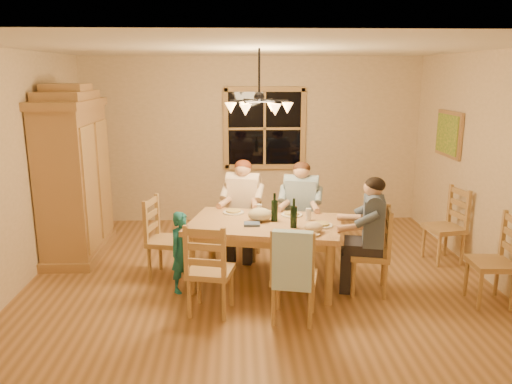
{
  "coord_description": "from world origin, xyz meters",
  "views": [
    {
      "loc": [
        -0.25,
        -5.67,
        2.44
      ],
      "look_at": [
        -0.03,
        0.1,
        1.05
      ],
      "focal_mm": 35.0,
      "sensor_mm": 36.0,
      "label": 1
    }
  ],
  "objects_px": {
    "armoire": "(75,179)",
    "wine_bottle_a": "(274,207)",
    "chair_far_right": "(300,239)",
    "adult_woman": "(243,197)",
    "dining_table": "(265,231)",
    "adult_slate_man": "(372,221)",
    "chair_end_right": "(369,266)",
    "chair_spare_front": "(489,277)",
    "chandelier": "(259,106)",
    "chair_far_left": "(243,236)",
    "wine_bottle_b": "(294,213)",
    "chair_near_left": "(211,285)",
    "adult_plaid_man": "(301,199)",
    "chair_end_left": "(168,253)",
    "chair_near_right": "(294,291)",
    "chair_spare_back": "(443,239)",
    "child": "(183,252)"
  },
  "relations": [
    {
      "from": "wine_bottle_a",
      "to": "chair_spare_front",
      "type": "distance_m",
      "value": 2.45
    },
    {
      "from": "chandelier",
      "to": "chair_far_left",
      "type": "relative_size",
      "value": 0.78
    },
    {
      "from": "chair_end_right",
      "to": "adult_plaid_man",
      "type": "bearing_deg",
      "value": 46.64
    },
    {
      "from": "chair_far_right",
      "to": "chair_end_left",
      "type": "distance_m",
      "value": 1.73
    },
    {
      "from": "chandelier",
      "to": "wine_bottle_a",
      "type": "height_order",
      "value": "chandelier"
    },
    {
      "from": "armoire",
      "to": "wine_bottle_a",
      "type": "relative_size",
      "value": 6.97
    },
    {
      "from": "chandelier",
      "to": "armoire",
      "type": "height_order",
      "value": "chandelier"
    },
    {
      "from": "chair_end_left",
      "to": "wine_bottle_b",
      "type": "height_order",
      "value": "wine_bottle_b"
    },
    {
      "from": "chair_far_right",
      "to": "adult_woman",
      "type": "xyz_separation_m",
      "value": [
        -0.75,
        0.17,
        0.54
      ]
    },
    {
      "from": "chair_spare_back",
      "to": "chair_near_right",
      "type": "bearing_deg",
      "value": 113.87
    },
    {
      "from": "adult_slate_man",
      "to": "chair_near_left",
      "type": "bearing_deg",
      "value": 116.57
    },
    {
      "from": "adult_woman",
      "to": "chair_spare_back",
      "type": "distance_m",
      "value": 2.7
    },
    {
      "from": "wine_bottle_b",
      "to": "chair_far_right",
      "type": "bearing_deg",
      "value": 77.9
    },
    {
      "from": "wine_bottle_b",
      "to": "chair_near_left",
      "type": "bearing_deg",
      "value": -151.77
    },
    {
      "from": "chair_far_right",
      "to": "adult_plaid_man",
      "type": "distance_m",
      "value": 0.54
    },
    {
      "from": "chair_near_left",
      "to": "adult_plaid_man",
      "type": "relative_size",
      "value": 1.13
    },
    {
      "from": "chair_end_left",
      "to": "adult_woman",
      "type": "bearing_deg",
      "value": 136.74
    },
    {
      "from": "dining_table",
      "to": "adult_plaid_man",
      "type": "relative_size",
      "value": 2.19
    },
    {
      "from": "dining_table",
      "to": "adult_woman",
      "type": "height_order",
      "value": "adult_woman"
    },
    {
      "from": "adult_plaid_man",
      "to": "adult_slate_man",
      "type": "bearing_deg",
      "value": 136.64
    },
    {
      "from": "armoire",
      "to": "wine_bottle_a",
      "type": "distance_m",
      "value": 2.8
    },
    {
      "from": "chandelier",
      "to": "adult_plaid_man",
      "type": "xyz_separation_m",
      "value": [
        0.57,
        0.55,
        -1.24
      ]
    },
    {
      "from": "armoire",
      "to": "chair_far_left",
      "type": "distance_m",
      "value": 2.37
    },
    {
      "from": "child",
      "to": "adult_slate_man",
      "type": "bearing_deg",
      "value": -50.14
    },
    {
      "from": "chair_near_left",
      "to": "chair_end_left",
      "type": "bearing_deg",
      "value": 133.26
    },
    {
      "from": "armoire",
      "to": "child",
      "type": "xyz_separation_m",
      "value": [
        1.55,
        -1.25,
        -0.59
      ]
    },
    {
      "from": "adult_woman",
      "to": "adult_plaid_man",
      "type": "bearing_deg",
      "value": 180.0
    },
    {
      "from": "chandelier",
      "to": "chair_near_right",
      "type": "xyz_separation_m",
      "value": [
        0.3,
        -1.06,
        -1.77
      ]
    },
    {
      "from": "chair_far_right",
      "to": "wine_bottle_b",
      "type": "height_order",
      "value": "wine_bottle_b"
    },
    {
      "from": "chair_end_left",
      "to": "adult_woman",
      "type": "relative_size",
      "value": 1.13
    },
    {
      "from": "armoire",
      "to": "adult_plaid_man",
      "type": "relative_size",
      "value": 2.63
    },
    {
      "from": "chair_far_left",
      "to": "chair_end_right",
      "type": "distance_m",
      "value": 1.82
    },
    {
      "from": "dining_table",
      "to": "chair_far_right",
      "type": "bearing_deg",
      "value": 54.93
    },
    {
      "from": "dining_table",
      "to": "adult_slate_man",
      "type": "height_order",
      "value": "adult_slate_man"
    },
    {
      "from": "chair_near_left",
      "to": "chair_end_left",
      "type": "distance_m",
      "value": 1.12
    },
    {
      "from": "adult_slate_man",
      "to": "wine_bottle_b",
      "type": "relative_size",
      "value": 2.65
    },
    {
      "from": "chair_near_right",
      "to": "adult_woman",
      "type": "xyz_separation_m",
      "value": [
        -0.48,
        1.78,
        0.54
      ]
    },
    {
      "from": "dining_table",
      "to": "chair_near_right",
      "type": "distance_m",
      "value": 0.99
    },
    {
      "from": "chair_end_right",
      "to": "wine_bottle_b",
      "type": "height_order",
      "value": "wine_bottle_b"
    },
    {
      "from": "chandelier",
      "to": "chair_far_right",
      "type": "xyz_separation_m",
      "value": [
        0.57,
        0.55,
        -1.77
      ]
    },
    {
      "from": "adult_slate_man",
      "to": "chair_spare_back",
      "type": "relative_size",
      "value": 0.88
    },
    {
      "from": "chair_spare_back",
      "to": "wine_bottle_a",
      "type": "bearing_deg",
      "value": 93.18
    },
    {
      "from": "armoire",
      "to": "chandelier",
      "type": "bearing_deg",
      "value": -20.8
    },
    {
      "from": "chair_far_left",
      "to": "wine_bottle_b",
      "type": "xyz_separation_m",
      "value": [
        0.55,
        -1.1,
        0.62
      ]
    },
    {
      "from": "chandelier",
      "to": "child",
      "type": "height_order",
      "value": "chandelier"
    },
    {
      "from": "chair_far_right",
      "to": "chair_spare_back",
      "type": "distance_m",
      "value": 1.88
    },
    {
      "from": "armoire",
      "to": "chair_near_left",
      "type": "bearing_deg",
      "value": -43.48
    },
    {
      "from": "child",
      "to": "chair_far_left",
      "type": "bearing_deg",
      "value": 9.06
    },
    {
      "from": "chair_end_right",
      "to": "chair_spare_front",
      "type": "distance_m",
      "value": 1.27
    },
    {
      "from": "chair_far_right",
      "to": "chair_spare_front",
      "type": "height_order",
      "value": "same"
    }
  ]
}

